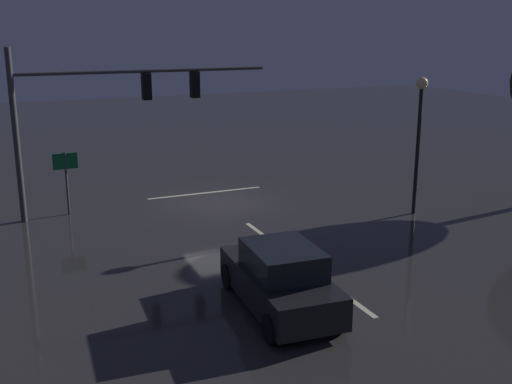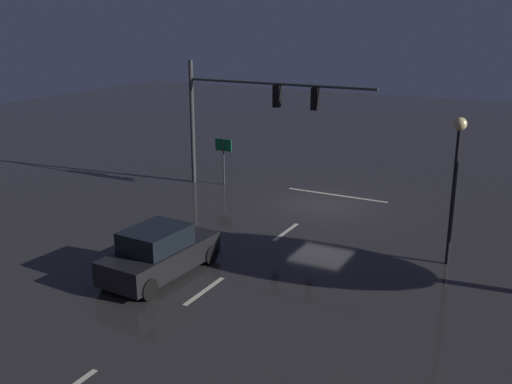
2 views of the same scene
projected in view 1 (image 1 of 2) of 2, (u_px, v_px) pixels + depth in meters
ground_plane at (220, 203)px, 25.00m from camera, size 80.00×80.00×0.00m
traffic_signal_assembly at (106, 101)px, 22.81m from camera, size 9.57×0.47×6.21m
lane_dash_far at (259, 232)px, 21.45m from camera, size 0.16×2.20×0.01m
lane_dash_mid at (352, 300)px, 16.13m from camera, size 0.16×2.20×0.01m
stop_bar at (206, 193)px, 26.54m from camera, size 5.00×0.16×0.01m
car_approaching at (280, 279)px, 15.47m from camera, size 2.13×4.45×1.70m
street_lamp_left_kerb at (420, 120)px, 22.72m from camera, size 0.44×0.44×5.12m
route_sign at (66, 170)px, 23.09m from camera, size 0.90×0.09×2.40m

